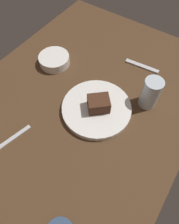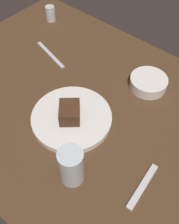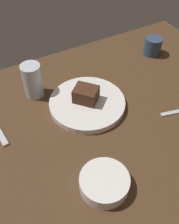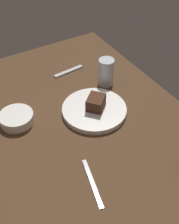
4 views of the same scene
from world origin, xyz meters
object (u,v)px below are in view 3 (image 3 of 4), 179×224
at_px(chocolate_cake_slice, 86,94).
at_px(water_glass, 33,80).
at_px(coffee_cup, 153,46).
at_px(side_bowl, 104,183).
at_px(dessert_plate, 87,103).

height_order(chocolate_cake_slice, water_glass, water_glass).
bearing_deg(coffee_cup, side_bowl, -138.72).
height_order(chocolate_cake_slice, side_bowl, chocolate_cake_slice).
bearing_deg(dessert_plate, coffee_cup, 20.42).
height_order(dessert_plate, chocolate_cake_slice, chocolate_cake_slice).
bearing_deg(dessert_plate, chocolate_cake_slice, 94.72).
height_order(dessert_plate, water_glass, water_glass).
xyz_separation_m(water_glass, side_bowl, (0.03, -0.43, -0.04)).
height_order(side_bowl, coffee_cup, coffee_cup).
distance_m(water_glass, side_bowl, 0.43).
xyz_separation_m(chocolate_cake_slice, side_bowl, (-0.10, -0.29, -0.03)).
xyz_separation_m(dessert_plate, side_bowl, (-0.10, -0.29, 0.01)).
distance_m(dessert_plate, chocolate_cake_slice, 0.04).
height_order(dessert_plate, coffee_cup, coffee_cup).
height_order(dessert_plate, side_bowl, side_bowl).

